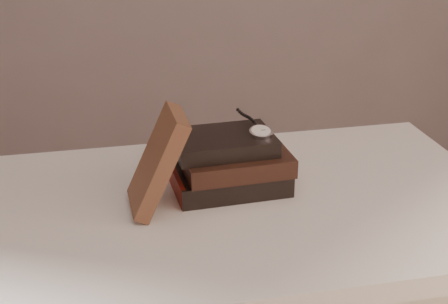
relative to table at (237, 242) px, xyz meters
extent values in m
cube|color=silver|center=(0.00, 0.00, 0.07)|extent=(1.00, 0.60, 0.04)
cube|color=white|center=(0.00, 0.00, 0.01)|extent=(0.88, 0.49, 0.08)
cylinder|color=white|center=(0.45, 0.25, -0.30)|extent=(0.05, 0.05, 0.71)
cube|color=black|center=(0.00, 0.05, 0.11)|extent=(0.22, 0.16, 0.04)
cube|color=#F4E1C7|center=(0.00, 0.05, 0.11)|extent=(0.21, 0.14, 0.03)
cube|color=gold|center=(-0.11, 0.07, 0.11)|extent=(0.01, 0.01, 0.04)
cube|color=maroon|center=(-0.11, 0.05, 0.11)|extent=(0.02, 0.13, 0.04)
cube|color=black|center=(0.01, 0.05, 0.15)|extent=(0.21, 0.15, 0.04)
cube|color=#F4E1C7|center=(0.01, 0.05, 0.15)|extent=(0.20, 0.14, 0.03)
cube|color=gold|center=(-0.09, 0.06, 0.15)|extent=(0.01, 0.01, 0.04)
cube|color=black|center=(-0.01, 0.06, 0.18)|extent=(0.19, 0.14, 0.03)
cube|color=#F4E1C7|center=(-0.01, 0.06, 0.18)|extent=(0.19, 0.13, 0.02)
cube|color=gold|center=(-0.10, 0.08, 0.18)|extent=(0.01, 0.01, 0.03)
cube|color=#47281B|center=(-0.15, 0.00, 0.18)|extent=(0.11, 0.12, 0.18)
cylinder|color=silver|center=(0.05, 0.04, 0.20)|extent=(0.05, 0.05, 0.02)
cylinder|color=white|center=(0.05, 0.04, 0.21)|extent=(0.04, 0.04, 0.01)
torus|color=silver|center=(0.05, 0.04, 0.21)|extent=(0.04, 0.04, 0.01)
cylinder|color=silver|center=(0.05, 0.07, 0.20)|extent=(0.01, 0.01, 0.01)
cube|color=black|center=(0.05, 0.05, 0.21)|extent=(0.00, 0.01, 0.00)
cube|color=black|center=(0.06, 0.04, 0.21)|extent=(0.01, 0.00, 0.00)
sphere|color=black|center=(0.05, 0.08, 0.21)|extent=(0.01, 0.01, 0.01)
sphere|color=black|center=(0.05, 0.09, 0.21)|extent=(0.01, 0.01, 0.01)
sphere|color=black|center=(0.05, 0.10, 0.21)|extent=(0.01, 0.01, 0.01)
sphere|color=black|center=(0.05, 0.11, 0.21)|extent=(0.01, 0.01, 0.01)
sphere|color=black|center=(0.05, 0.11, 0.21)|extent=(0.01, 0.01, 0.01)
sphere|color=black|center=(0.04, 0.12, 0.21)|extent=(0.01, 0.01, 0.01)
sphere|color=black|center=(0.04, 0.13, 0.21)|extent=(0.01, 0.01, 0.01)
sphere|color=black|center=(0.04, 0.14, 0.21)|extent=(0.01, 0.01, 0.01)
sphere|color=black|center=(0.04, 0.15, 0.21)|extent=(0.01, 0.01, 0.01)
sphere|color=black|center=(0.04, 0.16, 0.21)|extent=(0.01, 0.01, 0.01)
torus|color=silver|center=(-0.11, 0.12, 0.15)|extent=(0.04, 0.01, 0.04)
torus|color=silver|center=(-0.06, 0.12, 0.15)|extent=(0.04, 0.01, 0.04)
cylinder|color=silver|center=(-0.08, 0.12, 0.16)|extent=(0.01, 0.00, 0.00)
cylinder|color=silver|center=(-0.13, 0.16, 0.15)|extent=(0.01, 0.10, 0.02)
cylinder|color=silver|center=(-0.04, 0.17, 0.15)|extent=(0.01, 0.10, 0.02)
camera|label=1|loc=(-0.24, -1.01, 0.65)|focal=50.80mm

